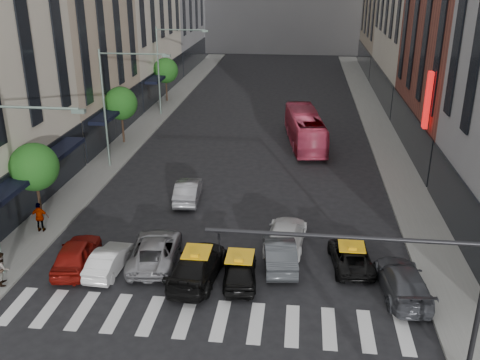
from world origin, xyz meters
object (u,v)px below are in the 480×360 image
(pedestrian_near, at_px, (2,268))
(streetlamp_near, at_px, (3,168))
(streetlamp_mid, at_px, (115,93))
(bus, at_px, (305,129))
(taxi_left, at_px, (197,265))
(car_red, at_px, (77,254))
(taxi_center, at_px, (240,269))
(pedestrian_far, at_px, (40,217))
(car_white_front, at_px, (109,260))
(streetlamp_far, at_px, (167,59))

(pedestrian_near, bearing_deg, streetlamp_near, -45.39)
(streetlamp_mid, height_order, bus, streetlamp_mid)
(streetlamp_near, height_order, taxi_left, streetlamp_near)
(streetlamp_near, relative_size, taxi_left, 1.71)
(car_red, relative_size, taxi_center, 1.09)
(taxi_center, xyz_separation_m, pedestrian_far, (-12.25, 3.81, 0.35))
(car_white_front, bearing_deg, car_red, -4.36)
(streetlamp_far, height_order, taxi_left, streetlamp_far)
(car_white_front, distance_m, pedestrian_near, 5.07)
(taxi_left, distance_m, pedestrian_far, 10.82)
(streetlamp_far, height_order, car_white_front, streetlamp_far)
(streetlamp_mid, distance_m, car_white_front, 16.48)
(car_red, height_order, taxi_left, taxi_left)
(taxi_left, xyz_separation_m, bus, (5.28, 22.73, 0.71))
(bus, relative_size, pedestrian_near, 6.19)
(streetlamp_far, distance_m, pedestrian_far, 27.83)
(taxi_center, bearing_deg, car_white_front, -7.09)
(taxi_center, bearing_deg, pedestrian_far, -22.82)
(taxi_center, relative_size, pedestrian_near, 2.38)
(streetlamp_near, bearing_deg, taxi_center, 4.14)
(streetlamp_far, height_order, pedestrian_far, streetlamp_far)
(car_white_front, distance_m, bus, 24.63)
(streetlamp_far, relative_size, bus, 0.85)
(taxi_left, bearing_deg, car_red, 1.43)
(streetlamp_near, relative_size, car_white_front, 2.33)
(streetlamp_mid, xyz_separation_m, streetlamp_far, (0.00, 16.00, 0.00))
(car_white_front, height_order, bus, bus)
(streetlamp_near, distance_m, pedestrian_near, 5.00)
(taxi_center, bearing_deg, bus, -103.40)
(taxi_center, height_order, bus, bus)
(car_white_front, xyz_separation_m, taxi_left, (4.68, -0.21, 0.13))
(car_red, bearing_deg, streetlamp_near, 19.63)
(car_red, distance_m, bus, 25.22)
(streetlamp_far, bearing_deg, pedestrian_far, -92.34)
(car_red, height_order, bus, bus)
(taxi_left, bearing_deg, streetlamp_near, 10.29)
(car_white_front, distance_m, taxi_center, 6.82)
(taxi_left, bearing_deg, pedestrian_near, 15.81)
(streetlamp_near, distance_m, taxi_left, 10.39)
(car_red, xyz_separation_m, pedestrian_far, (-3.61, 3.39, 0.29))
(streetlamp_near, bearing_deg, car_red, 26.14)
(bus, distance_m, pedestrian_far, 24.37)
(streetlamp_mid, bearing_deg, bus, 27.75)
(car_red, relative_size, bus, 0.42)
(streetlamp_mid, height_order, taxi_center, streetlamp_mid)
(pedestrian_far, bearing_deg, taxi_left, 154.27)
(bus, xyz_separation_m, pedestrian_far, (-15.39, -18.89, -0.43))
(streetlamp_far, bearing_deg, pedestrian_near, -90.62)
(car_white_front, bearing_deg, streetlamp_near, 15.86)
(streetlamp_mid, height_order, pedestrian_near, streetlamp_mid)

